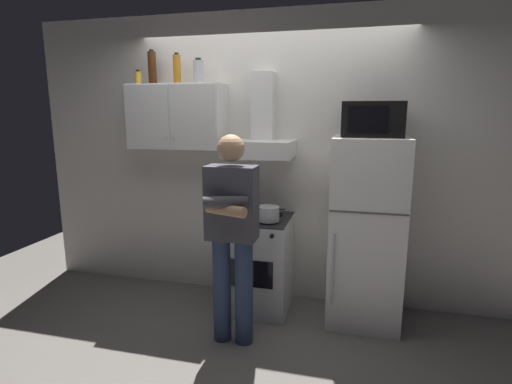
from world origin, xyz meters
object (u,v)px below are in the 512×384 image
Objects in this scene: person_standing at (232,233)px; bottle_liquor_amber at (177,69)px; cooking_pot at (269,214)px; stove_oven at (257,263)px; bottle_canister_steel at (199,72)px; bottle_spice_jar at (138,78)px; range_hood at (261,135)px; upper_cabinet at (178,117)px; bottle_rum_dark at (152,68)px; microwave at (372,119)px; refrigerator at (366,232)px.

person_standing is 1.66m from bottle_liquor_amber.
cooking_pot is at bearing -15.62° from bottle_liquor_amber.
person_standing is at bearing -94.72° from stove_oven.
bottle_canister_steel reaches higher than bottle_spice_jar.
range_hood is 1.01m from person_standing.
bottle_spice_jar is (-0.37, -0.03, 0.36)m from upper_cabinet.
person_standing is at bearing -93.91° from range_hood.
range_hood is at bearing 90.00° from stove_oven.
bottle_rum_dark reaches higher than upper_cabinet.
stove_oven is 0.54m from cooking_pot.
microwave is 1.45m from person_standing.
bottle_rum_dark is 1.15× the size of bottle_liquor_amber.
bottle_spice_jar is at bearing -172.65° from bottle_liquor_amber.
bottle_liquor_amber is at bearing 164.38° from cooking_pot.
refrigerator is (0.95, 0.00, 0.37)m from stove_oven.
bottle_rum_dark is at bearing 176.50° from bottle_canister_steel.
stove_oven is 0.53× the size of person_standing.
stove_oven is at bearing -4.47° from bottle_spice_jar.
bottle_liquor_amber reaches higher than bottle_canister_steel.
bottle_rum_dark is at bearing 175.19° from refrigerator.
bottle_liquor_amber reaches higher than stove_oven.
bottle_rum_dark is (-0.26, 0.04, 0.45)m from upper_cabinet.
bottle_rum_dark is at bearing 170.90° from stove_oven.
stove_oven is at bearing -13.53° from bottle_canister_steel.
person_standing is 5.93× the size of bottle_liquor_amber.
bottle_liquor_amber is at bearing -6.52° from bottle_rum_dark.
stove_oven is at bearing -178.85° from microwave.
bottle_canister_steel reaches higher than cooking_pot.
bottle_liquor_amber is at bearing 69.08° from upper_cabinet.
upper_cabinet is 3.26× the size of bottle_liquor_amber.
bottle_spice_jar reaches higher than refrigerator.
range_hood reaches higher than cooking_pot.
bottle_liquor_amber is 0.38m from bottle_spice_jar.
cooking_pot is 1.57m from bottle_liquor_amber.
bottle_rum_dark is at bearing 173.48° from bottle_liquor_amber.
person_standing is at bearing -110.30° from cooking_pot.
bottle_rum_dark is (-1.01, 0.78, 1.30)m from person_standing.
microwave is at bearing -4.53° from bottle_canister_steel.
bottle_liquor_amber is (-0.79, 0.01, 0.58)m from range_hood.
upper_cabinet is 1.20× the size of range_hood.
microwave is at bearing 90.90° from refrigerator.
cooking_pot is at bearing -14.73° from upper_cabinet.
upper_cabinet is at bearing 175.93° from refrigerator.
range_hood is at bearing 0.09° from upper_cabinet.
refrigerator is 0.94m from microwave.
stove_oven is at bearing -179.96° from refrigerator.
person_standing is 12.32× the size of bottle_spice_jar.
bottle_liquor_amber is (-1.74, 0.14, 1.38)m from refrigerator.
microwave is at bearing -3.95° from bottle_liquor_amber.
bottle_spice_jar reaches higher than microwave.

